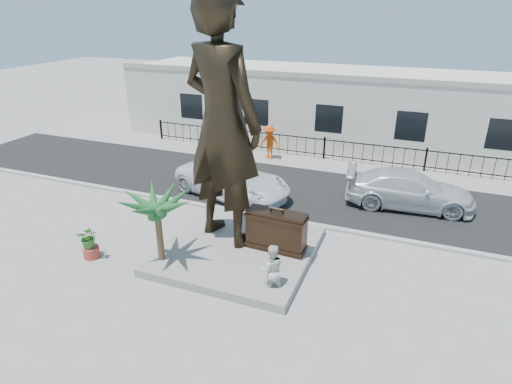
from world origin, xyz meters
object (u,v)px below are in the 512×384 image
at_px(suitcase, 276,231).
at_px(tourist, 272,269).
at_px(statue, 222,123).
at_px(car_white, 233,180).

relative_size(suitcase, tourist, 1.24).
relative_size(statue, suitcase, 4.17).
bearing_deg(statue, suitcase, -168.28).
height_order(tourist, car_white, tourist).
height_order(suitcase, tourist, suitcase).
height_order(statue, tourist, statue).
height_order(suitcase, car_white, suitcase).
distance_m(statue, tourist, 5.10).
bearing_deg(car_white, suitcase, -123.08).
xyz_separation_m(suitcase, car_white, (-3.59, 4.29, -0.23)).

